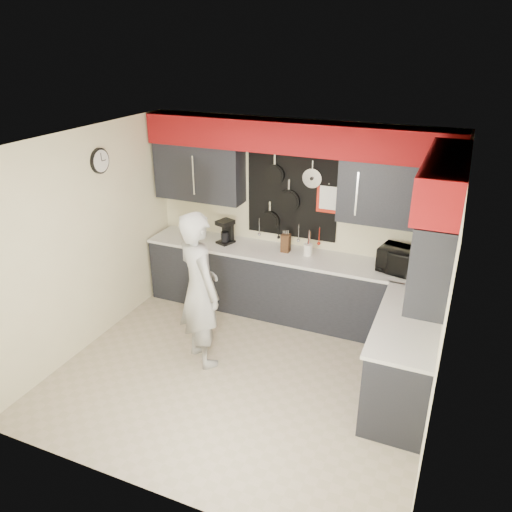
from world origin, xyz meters
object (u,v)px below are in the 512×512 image
at_px(microwave, 403,261).
at_px(utensil_crock, 308,250).
at_px(coffee_maker, 226,231).
at_px(person, 199,290).
at_px(knife_block, 286,243).

distance_m(microwave, utensil_crock, 1.19).
distance_m(coffee_maker, person, 1.43).
bearing_deg(microwave, utensil_crock, -169.52).
distance_m(utensil_crock, person, 1.63).
xyz_separation_m(microwave, utensil_crock, (-1.19, 0.05, -0.07)).
relative_size(knife_block, utensil_crock, 1.60).
relative_size(utensil_crock, coffee_maker, 0.46).
bearing_deg(microwave, knife_block, -168.92).
xyz_separation_m(microwave, person, (-2.01, -1.35, -0.15)).
relative_size(microwave, utensil_crock, 3.58).
distance_m(microwave, person, 2.43).
xyz_separation_m(microwave, knife_block, (-1.49, 0.04, -0.03)).
height_order(utensil_crock, person, person).
xyz_separation_m(utensil_crock, coffee_maker, (-1.16, -0.02, 0.09)).
relative_size(coffee_maker, person, 0.18).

